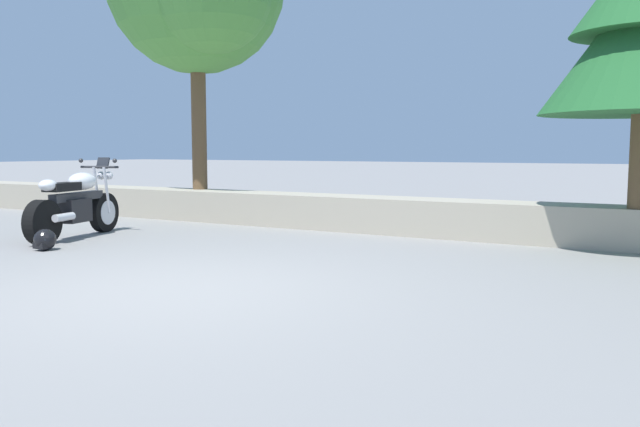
{
  "coord_description": "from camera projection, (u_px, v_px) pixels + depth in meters",
  "views": [
    {
      "loc": [
        4.04,
        -4.46,
        1.3
      ],
      "look_at": [
        0.84,
        1.2,
        0.65
      ],
      "focal_mm": 35.93,
      "sensor_mm": 36.0,
      "label": 1
    }
  ],
  "objects": [
    {
      "name": "ground_plane",
      "position": [
        178.0,
        289.0,
        5.97
      ],
      "size": [
        120.0,
        120.0,
        0.0
      ],
      "primitive_type": "plane",
      "color": "gray"
    },
    {
      "name": "stone_wall",
      "position": [
        385.0,
        215.0,
        10.1
      ],
      "size": [
        36.0,
        0.8,
        0.55
      ],
      "primitive_type": "cube",
      "color": "#A89E89",
      "rests_on": "ground"
    },
    {
      "name": "motorcycle_white_near_left",
      "position": [
        76.0,
        205.0,
        9.45
      ],
      "size": [
        0.86,
        2.03,
        1.18
      ],
      "color": "black",
      "rests_on": "ground"
    },
    {
      "name": "rider_helmet",
      "position": [
        44.0,
        240.0,
        8.27
      ],
      "size": [
        0.28,
        0.28,
        0.28
      ],
      "color": "black",
      "rests_on": "ground"
    }
  ]
}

